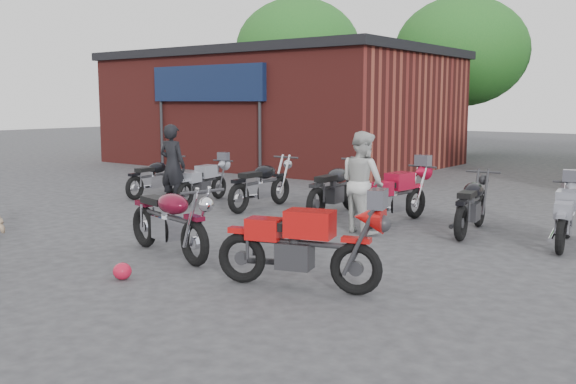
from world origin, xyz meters
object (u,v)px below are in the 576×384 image
Objects in this scene: helmet at (122,271)px; row_bike_6 at (566,213)px; row_bike_4 at (396,193)px; vintage_motorcycle at (169,216)px; person_light at (362,182)px; row_bike_2 at (261,181)px; row_bike_0 at (155,175)px; row_bike_5 at (472,201)px; row_bike_3 at (335,185)px; person_dark at (173,165)px; sportbike at (300,242)px; row_bike_1 at (204,180)px.

row_bike_6 is at bearing 53.47° from helmet.
row_bike_6 is (3.21, -0.13, -0.05)m from row_bike_4.
vintage_motorcycle is 4.85m from row_bike_4.
person_light is 0.88× the size of row_bike_2.
row_bike_5 reaches higher than row_bike_0.
vintage_motorcycle is 4.73m from row_bike_3.
person_light is at bearing 173.19° from person_dark.
row_bike_0 is at bearing 154.49° from vintage_motorcycle.
row_bike_3 reaches higher than row_bike_4.
sportbike is 1.06× the size of row_bike_5.
row_bike_3 is (3.42, 0.48, 0.10)m from row_bike_1.
vintage_motorcycle reaches higher than row_bike_3.
row_bike_4 is 1.09× the size of row_bike_6.
row_bike_6 is (8.29, 1.06, -0.39)m from person_dark.
person_light is at bearing -109.02° from row_bike_2.
row_bike_2 is at bearing -159.74° from person_dark.
sportbike is 1.01× the size of row_bike_2.
person_dark is at bearing 133.65° from sportbike.
row_bike_4 is (6.59, 0.41, 0.05)m from row_bike_0.
row_bike_6 is (8.13, 0.22, 0.03)m from row_bike_1.
sportbike reaches higher than row_bike_2.
row_bike_6 reaches higher than helmet.
row_bike_0 is 3.37m from row_bike_2.
vintage_motorcycle is 1.07× the size of row_bike_4.
person_light is 4.94m from row_bike_1.
row_bike_0 is (-5.53, 5.48, 0.43)m from helmet.
helmet is 0.14× the size of person_light.
row_bike_1 is 0.89× the size of row_bike_5.
row_bike_2 is at bearing 81.93° from row_bike_6.
row_bike_3 is 1.51m from row_bike_4.
vintage_motorcycle is at bearing -160.85° from row_bike_2.
row_bike_4 is at bearing -92.80° from row_bike_0.
row_bike_0 is 0.88× the size of row_bike_3.
vintage_motorcycle is 5.49m from row_bike_5.
person_dark is 0.99× the size of row_bike_6.
helmet is at bearing -169.80° from sportbike.
row_bike_3 reaches higher than helmet.
row_bike_5 is at bearing -98.61° from row_bike_3.
person_light is at bearing -107.73° from row_bike_1.
sportbike is 1.00× the size of row_bike_3.
person_dark is 8.37m from row_bike_6.
person_light is 1.03× the size of row_bike_1.
row_bike_3 reaches higher than row_bike_0.
row_bike_0 is 5.11m from row_bike_3.
person_light reaches higher than row_bike_0.
row_bike_2 is 6.44m from row_bike_6.
row_bike_3 is at bearing -80.12° from row_bike_2.
vintage_motorcycle is at bearing 88.95° from person_light.
sportbike is at bearing -138.60° from row_bike_2.
person_dark reaches higher than helmet.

